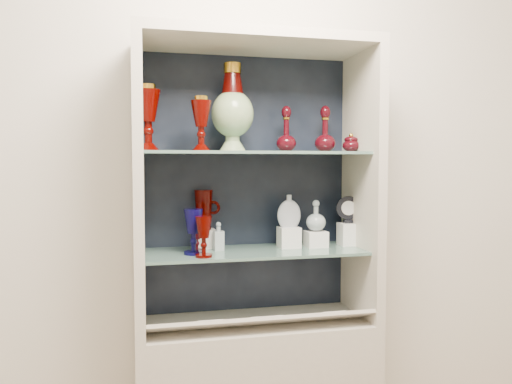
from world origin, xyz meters
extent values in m
cube|color=silver|center=(0.00, 1.75, 1.40)|extent=(3.50, 0.02, 2.80)
cube|color=black|center=(0.00, 1.72, 1.32)|extent=(0.98, 0.02, 1.15)
cube|color=beige|center=(-0.48, 1.53, 1.32)|extent=(0.04, 0.40, 1.15)
cube|color=beige|center=(0.48, 1.53, 1.32)|extent=(0.04, 0.40, 1.15)
cube|color=beige|center=(0.00, 1.53, 1.92)|extent=(1.00, 0.40, 0.04)
cube|color=slate|center=(0.00, 1.55, 1.04)|extent=(0.92, 0.34, 0.01)
cube|color=slate|center=(0.00, 1.55, 1.46)|extent=(0.92, 0.34, 0.01)
cube|color=beige|center=(0.00, 1.42, 0.78)|extent=(0.92, 0.17, 0.09)
cube|color=white|center=(-0.21, 1.42, 0.80)|extent=(0.10, 0.06, 0.03)
cube|color=white|center=(0.30, 1.42, 0.80)|extent=(0.10, 0.06, 0.03)
cube|color=white|center=(0.03, 1.42, 0.80)|extent=(0.10, 0.06, 0.03)
cube|color=white|center=(0.00, 1.42, 0.80)|extent=(0.10, 0.06, 0.03)
cube|color=silver|center=(-0.21, 1.66, 1.09)|extent=(0.10, 0.10, 0.08)
cube|color=silver|center=(0.16, 1.58, 1.09)|extent=(0.09, 0.09, 0.09)
cube|color=silver|center=(0.28, 1.57, 1.08)|extent=(0.09, 0.09, 0.07)
cube|color=silver|center=(0.44, 1.58, 1.10)|extent=(0.08, 0.08, 0.10)
camera|label=1|loc=(-0.46, -0.51, 1.42)|focal=35.00mm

